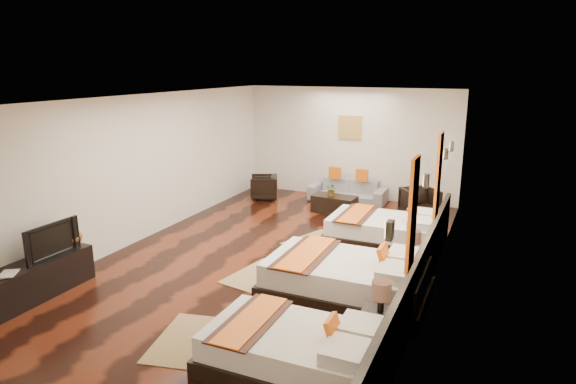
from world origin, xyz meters
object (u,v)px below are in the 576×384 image
at_px(armchair_right, 420,203).
at_px(bed_near, 295,350).
at_px(table_plant, 332,190).
at_px(sofa, 348,191).
at_px(figurine, 70,235).
at_px(bed_far, 385,230).
at_px(tv_console, 35,280).
at_px(armchair_left, 264,187).
at_px(nightstand_a, 380,325).
at_px(coffee_table, 334,204).
at_px(book, 0,275).
at_px(nightstand_b, 412,262).
at_px(tv, 48,240).
at_px(bed_mid, 347,279).

bearing_deg(armchair_right, bed_near, -131.52).
bearing_deg(table_plant, sofa, 86.91).
bearing_deg(table_plant, figurine, -116.61).
height_order(bed_near, armchair_right, bed_near).
bearing_deg(sofa, bed_near, -77.86).
height_order(bed_near, bed_far, bed_far).
distance_m(bed_far, armchair_right, 2.08).
distance_m(tv_console, armchair_left, 6.36).
xyz_separation_m(nightstand_a, coffee_table, (-2.31, 5.20, -0.10)).
bearing_deg(armchair_right, armchair_left, 141.26).
distance_m(bed_far, figurine, 5.53).
distance_m(book, table_plant, 6.86).
bearing_deg(nightstand_b, figurine, -156.07).
relative_size(armchair_left, table_plant, 2.24).
xyz_separation_m(sofa, armchair_right, (1.86, -0.61, 0.05)).
relative_size(nightstand_a, figurine, 2.31).
height_order(tv_console, book, book).
bearing_deg(armchair_right, sofa, 123.09).
relative_size(figurine, armchair_left, 0.56).
height_order(bed_far, sofa, bed_far).
xyz_separation_m(bed_near, bed_far, (0.00, 4.42, 0.02)).
xyz_separation_m(coffee_table, table_plant, (-0.06, -0.05, 0.35)).
height_order(nightstand_a, nightstand_b, nightstand_a).
xyz_separation_m(bed_far, tv_console, (-4.20, -4.28, -0.00)).
bearing_deg(book, nightstand_b, 34.57).
relative_size(tv, figurine, 2.45).
height_order(tv_console, table_plant, table_plant).
relative_size(nightstand_a, nightstand_b, 1.08).
xyz_separation_m(figurine, armchair_left, (0.59, 5.63, -0.43)).
bearing_deg(nightstand_a, bed_mid, 123.52).
height_order(sofa, coffee_table, sofa).
height_order(bed_far, nightstand_b, bed_far).
xyz_separation_m(nightstand_b, tv_console, (-4.94, -2.90, -0.01)).
bearing_deg(coffee_table, armchair_left, 167.95).
height_order(figurine, coffee_table, figurine).
bearing_deg(book, bed_near, 5.04).
bearing_deg(tv_console, tv, 79.68).
distance_m(armchair_right, coffee_table, 1.92).
height_order(bed_near, nightstand_b, nightstand_b).
bearing_deg(bed_near, bed_mid, 89.86).
relative_size(tv, armchair_left, 1.37).
distance_m(nightstand_a, table_plant, 5.68).
height_order(bed_far, figurine, figurine).
distance_m(bed_near, tv_console, 4.20).
bearing_deg(nightstand_b, sofa, 119.70).
bearing_deg(tv, nightstand_a, -83.36).
bearing_deg(bed_mid, coffee_table, 110.96).
bearing_deg(book, bed_far, 48.75).
bearing_deg(sofa, tv, -111.46).
bearing_deg(nightstand_a, bed_far, 101.79).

